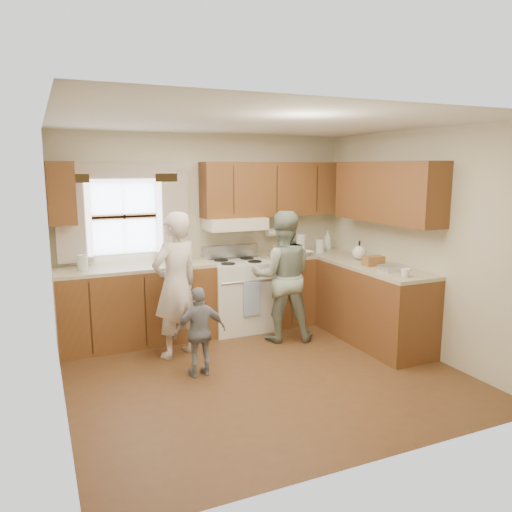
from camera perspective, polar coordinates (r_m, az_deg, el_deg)
name	(u,v)px	position (r m, az deg, el deg)	size (l,w,h in m)	color
room	(263,253)	(4.91, 0.83, 0.32)	(3.80, 3.80, 3.80)	#513019
kitchen_fixtures	(272,269)	(6.20, 1.82, -1.50)	(3.80, 2.25, 2.15)	#46230F
stove	(238,294)	(6.48, -2.10, -4.36)	(0.76, 0.67, 1.07)	silver
woman_left	(176,285)	(5.55, -9.16, -3.31)	(0.59, 0.39, 1.62)	beige
woman_right	(282,276)	(6.02, 3.04, -2.31)	(0.77, 0.60, 1.58)	#244034
child	(200,332)	(5.09, -6.40, -8.60)	(0.54, 0.22, 0.92)	gray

